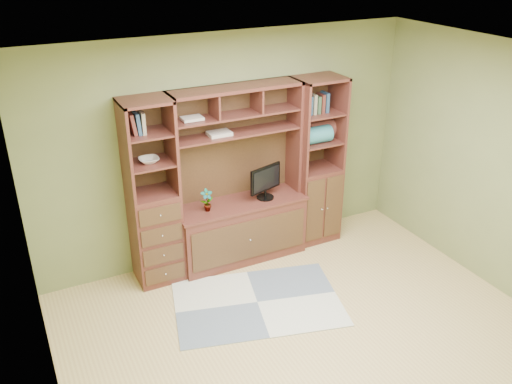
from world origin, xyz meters
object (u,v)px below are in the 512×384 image
left_tower (153,194)px  monitor (265,177)px  center_hutch (240,178)px  right_tower (316,162)px

left_tower → monitor: 1.30m
center_hutch → monitor: bearing=-6.7°
center_hutch → right_tower: bearing=2.2°
center_hutch → right_tower: size_ratio=1.00×
right_tower → center_hutch: bearing=-177.8°
right_tower → monitor: right_tower is taller
center_hutch → left_tower: same height
left_tower → right_tower: 2.02m
left_tower → right_tower: (2.02, 0.00, 0.00)m
monitor → left_tower: bearing=159.3°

